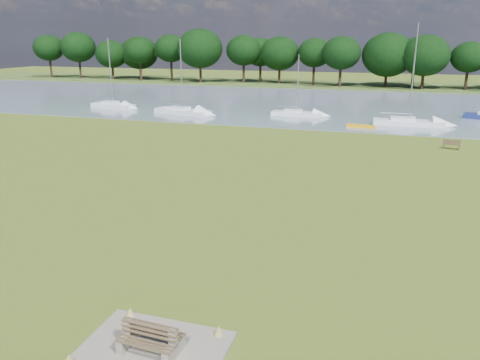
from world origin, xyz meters
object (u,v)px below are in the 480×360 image
(kayak, at_px, (361,126))
(sailboat_6, at_px, (408,120))
(bench_pair, at_px, (151,339))
(riverbank_bench, at_px, (452,144))
(sailboat_3, at_px, (296,112))
(sailboat_4, at_px, (112,104))
(sailboat_0, at_px, (182,110))

(kayak, relative_size, sailboat_6, 0.28)
(bench_pair, bearing_deg, riverbank_bench, 72.88)
(sailboat_3, xyz_separation_m, sailboat_6, (12.38, -2.83, 0.09))
(sailboat_3, bearing_deg, sailboat_4, -177.87)
(bench_pair, height_order, sailboat_4, sailboat_4)
(bench_pair, distance_m, kayak, 39.03)
(sailboat_6, bearing_deg, sailboat_0, 177.11)
(sailboat_6, bearing_deg, bench_pair, -103.05)
(sailboat_4, bearing_deg, kayak, 2.59)
(bench_pair, distance_m, sailboat_3, 44.67)
(riverbank_bench, height_order, sailboat_0, sailboat_0)
(kayak, height_order, sailboat_0, sailboat_0)
(sailboat_3, relative_size, sailboat_4, 0.79)
(kayak, distance_m, sailboat_6, 5.36)
(riverbank_bench, distance_m, sailboat_3, 20.52)
(sailboat_0, height_order, sailboat_4, sailboat_4)
(bench_pair, relative_size, riverbank_bench, 1.29)
(riverbank_bench, distance_m, sailboat_4, 41.91)
(sailboat_3, height_order, sailboat_6, sailboat_6)
(kayak, bearing_deg, sailboat_4, 178.45)
(bench_pair, relative_size, sailboat_0, 0.21)
(bench_pair, height_order, sailboat_0, sailboat_0)
(kayak, relative_size, sailboat_4, 0.33)
(sailboat_0, distance_m, sailboat_3, 13.86)
(sailboat_0, distance_m, sailboat_4, 10.90)
(kayak, relative_size, sailboat_3, 0.41)
(sailboat_0, xyz_separation_m, sailboat_4, (-10.76, 1.72, 0.06))
(bench_pair, xyz_separation_m, riverbank_bench, (11.24, 31.09, -0.07))
(kayak, bearing_deg, bench_pair, -88.11)
(kayak, height_order, sailboat_6, sailboat_6)
(riverbank_bench, distance_m, sailboat_0, 31.17)
(kayak, xyz_separation_m, sailboat_0, (-21.43, 3.10, 0.33))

